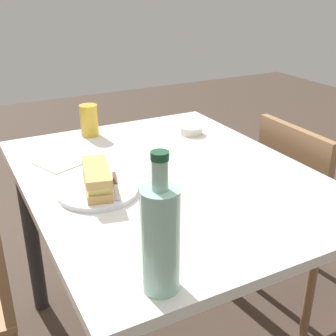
{
  "coord_description": "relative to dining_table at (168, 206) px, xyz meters",
  "views": [
    {
      "loc": [
        1.12,
        -0.59,
        1.36
      ],
      "look_at": [
        0.0,
        0.0,
        0.79
      ],
      "focal_mm": 46.46,
      "sensor_mm": 36.0,
      "label": 1
    }
  ],
  "objects": [
    {
      "name": "paper_napkin",
      "position": [
        -0.25,
        -0.28,
        0.12
      ],
      "size": [
        0.18,
        0.18,
        0.0
      ],
      "primitive_type": "cube",
      "rotation": [
        0.0,
        0.0,
        0.39
      ],
      "color": "white",
      "rests_on": "dining_table"
    },
    {
      "name": "beer_glass",
      "position": [
        -0.47,
        -0.1,
        0.18
      ],
      "size": [
        0.07,
        0.07,
        0.12
      ],
      "primitive_type": "cylinder",
      "color": "gold",
      "rests_on": "dining_table"
    },
    {
      "name": "olive_bowl",
      "position": [
        -0.29,
        0.26,
        0.13
      ],
      "size": [
        0.09,
        0.09,
        0.03
      ],
      "primitive_type": "cylinder",
      "color": "silver",
      "rests_on": "dining_table"
    },
    {
      "name": "knife_near",
      "position": [
        0.03,
        -0.19,
        0.14
      ],
      "size": [
        0.17,
        0.07,
        0.01
      ],
      "color": "silver",
      "rests_on": "plate_near"
    },
    {
      "name": "chair_far",
      "position": [
        -0.0,
        0.63,
        -0.17
      ],
      "size": [
        0.41,
        0.41,
        0.85
      ],
      "color": "#936B47",
      "rests_on": "ground"
    },
    {
      "name": "plate_near",
      "position": [
        0.03,
        -0.25,
        0.13
      ],
      "size": [
        0.24,
        0.24,
        0.01
      ],
      "primitive_type": "cylinder",
      "color": "white",
      "rests_on": "dining_table"
    },
    {
      "name": "baguette_sandwich_near",
      "position": [
        0.03,
        -0.25,
        0.17
      ],
      "size": [
        0.2,
        0.11,
        0.07
      ],
      "color": "tan",
      "rests_on": "plate_near"
    },
    {
      "name": "water_bottle",
      "position": [
        0.48,
        -0.27,
        0.24
      ],
      "size": [
        0.08,
        0.08,
        0.3
      ],
      "color": "#99C6B7",
      "rests_on": "dining_table"
    },
    {
      "name": "dining_table",
      "position": [
        0.0,
        0.0,
        0.0
      ],
      "size": [
        1.11,
        0.88,
        0.77
      ],
      "color": "silver",
      "rests_on": "ground"
    }
  ]
}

